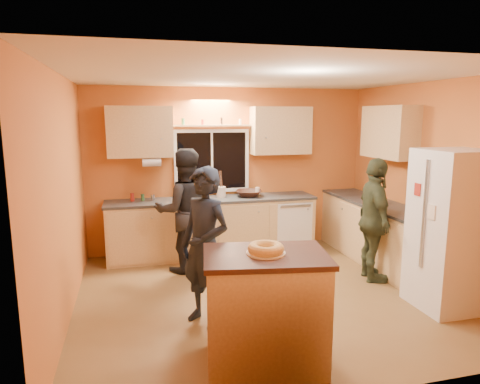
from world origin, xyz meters
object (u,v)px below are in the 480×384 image
object	(u,v)px
refrigerator	(452,230)
person_right	(374,220)
island	(265,309)
person_left	(205,247)
person_center	(185,211)

from	to	relation	value
refrigerator	person_right	size ratio (longest dim) A/B	1.11
island	person_right	world-z (taller)	person_right
person_left	island	bearing A→B (deg)	-14.54
refrigerator	island	size ratio (longest dim) A/B	1.57
refrigerator	island	bearing A→B (deg)	-165.86
refrigerator	person_left	size ratio (longest dim) A/B	1.09
person_center	person_right	size ratio (longest dim) A/B	1.06
person_center	island	bearing A→B (deg)	96.58
refrigerator	person_center	xyz separation A→B (m)	(-2.74, 1.90, -0.04)
person_right	refrigerator	bearing A→B (deg)	-143.60
person_center	refrigerator	bearing A→B (deg)	143.39
person_center	person_right	xyz separation A→B (m)	(2.35, -0.97, -0.05)
island	person_left	xyz separation A→B (m)	(-0.37, 0.89, 0.32)
refrigerator	island	xyz separation A→B (m)	(-2.37, -0.60, -0.39)
refrigerator	person_left	distance (m)	2.76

